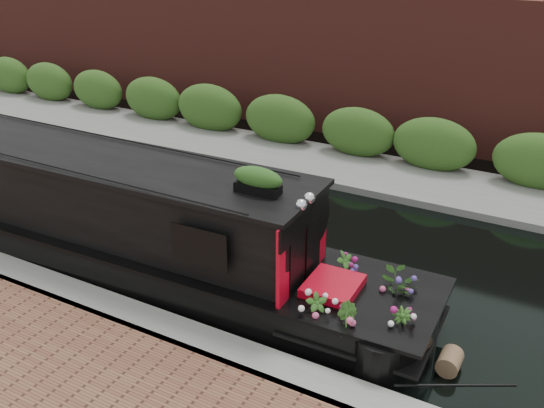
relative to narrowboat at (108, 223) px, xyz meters
The scene contains 7 objects.
ground 2.84m from the narrowboat, 45.93° to the left, with size 80.00×80.00×0.00m, color black.
near_bank_coping 2.45m from the narrowboat, 35.23° to the right, with size 40.00×0.60×0.50m, color gray.
far_bank_path 6.49m from the narrowboat, 72.88° to the left, with size 40.00×2.40×0.34m, color slate.
far_hedge 7.35m from the narrowboat, 74.96° to the left, with size 40.00×1.10×2.80m, color #31571D.
far_brick_wall 9.39m from the narrowboat, 78.30° to the left, with size 40.00×1.00×8.00m, color #5E251F.
narrowboat is the anchor object (origin of this frame).
rope_fender 6.17m from the narrowboat, ahead, with size 0.31×0.31×0.39m, color brown.
Camera 1 is at (5.30, -8.95, 5.65)m, focal length 40.00 mm.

